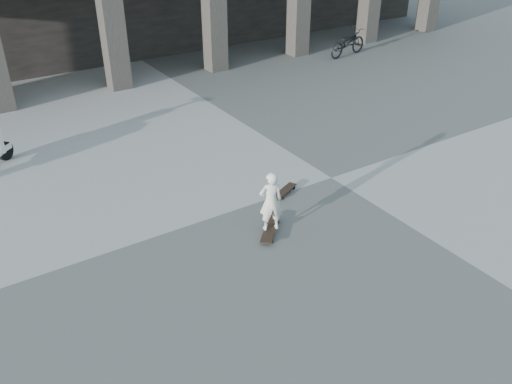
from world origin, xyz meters
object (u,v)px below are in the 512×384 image
longboard (270,229)px  skateboard_spare (285,191)px  bicycle (348,43)px  child (271,201)px

longboard → skateboard_spare: longboard is taller
skateboard_spare → bicycle: size_ratio=0.39×
skateboard_spare → bicycle: 10.92m
child → bicycle: child is taller
longboard → skateboard_spare: bearing=-1.8°
longboard → bicycle: size_ratio=0.44×
skateboard_spare → child: (-1.11, -1.06, 0.63)m
child → longboard: bearing=-73.2°
bicycle → longboard: bearing=122.4°
skateboard_spare → bicycle: (8.12, 7.30, 0.43)m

